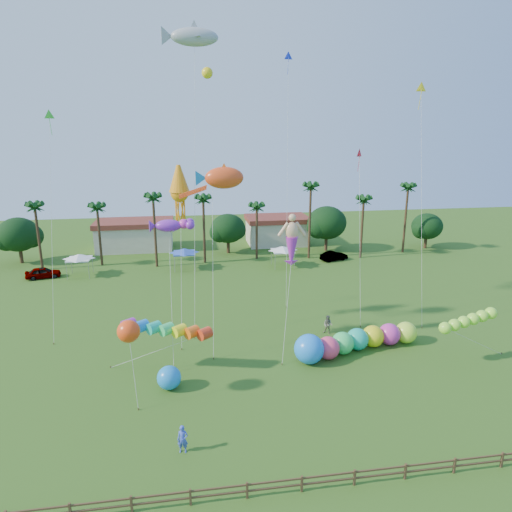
{
  "coord_description": "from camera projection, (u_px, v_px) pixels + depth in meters",
  "views": [
    {
      "loc": [
        -5.67,
        -25.94,
        18.99
      ],
      "look_at": [
        0.0,
        10.0,
        9.0
      ],
      "focal_mm": 32.0,
      "sensor_mm": 36.0,
      "label": 1
    }
  ],
  "objects": [
    {
      "name": "buildings_row",
      "position": [
        201.0,
        235.0,
        77.22
      ],
      "size": [
        35.0,
        7.0,
        4.0
      ],
      "color": "beige",
      "rests_on": "ground"
    },
    {
      "name": "ground",
      "position": [
        279.0,
        424.0,
        30.59
      ],
      "size": [
        160.0,
        160.0,
        0.0
      ],
      "primitive_type": "plane",
      "color": "#285116",
      "rests_on": "ground"
    },
    {
      "name": "delta_kite_red",
      "position": [
        359.0,
        158.0,
        45.71
      ],
      "size": [
        1.15,
        5.02,
        17.32
      ],
      "color": "red",
      "rests_on": "ground"
    },
    {
      "name": "rainbow_tube",
      "position": [
        182.0,
        335.0,
        36.01
      ],
      "size": [
        9.4,
        4.11,
        3.9
      ],
      "color": "red",
      "rests_on": "ground"
    },
    {
      "name": "delta_kite_blue",
      "position": [
        288.0,
        66.0,
        47.84
      ],
      "size": [
        1.24,
        4.26,
        27.04
      ],
      "color": "#182CD9",
      "rests_on": "ground"
    },
    {
      "name": "delta_kite_green",
      "position": [
        49.0,
        122.0,
        41.14
      ],
      "size": [
        1.27,
        4.97,
        20.88
      ],
      "color": "green",
      "rests_on": "ground"
    },
    {
      "name": "orange_ball_kite",
      "position": [
        129.0,
        331.0,
        31.87
      ],
      "size": [
        1.81,
        2.27,
        6.28
      ],
      "color": "#FF4514",
      "rests_on": "ground"
    },
    {
      "name": "car_a",
      "position": [
        43.0,
        273.0,
        60.77
      ],
      "size": [
        4.67,
        2.69,
        1.49
      ],
      "primitive_type": "imported",
      "rotation": [
        0.0,
        0.0,
        1.79
      ],
      "color": "#4C4C54",
      "rests_on": "ground"
    },
    {
      "name": "spectator_b",
      "position": [
        328.0,
        325.0,
        44.04
      ],
      "size": [
        1.13,
        1.09,
        1.84
      ],
      "primitive_type": "imported",
      "rotation": [
        0.0,
        0.0,
        -0.63
      ],
      "color": "gray",
      "rests_on": "ground"
    },
    {
      "name": "green_worm",
      "position": [
        445.0,
        328.0,
        37.44
      ],
      "size": [
        9.16,
        1.81,
        3.97
      ],
      "color": "#9BFC38",
      "rests_on": "ground"
    },
    {
      "name": "car_b",
      "position": [
        334.0,
        256.0,
        69.11
      ],
      "size": [
        4.51,
        2.7,
        1.4
      ],
      "primitive_type": "imported",
      "rotation": [
        0.0,
        0.0,
        1.88
      ],
      "color": "#4C4C54",
      "rests_on": "ground"
    },
    {
      "name": "spectator_a",
      "position": [
        183.0,
        439.0,
        27.7
      ],
      "size": [
        0.72,
        0.53,
        1.8
      ],
      "primitive_type": "imported",
      "rotation": [
        0.0,
        0.0,
        -0.16
      ],
      "color": "blue",
      "rests_on": "ground"
    },
    {
      "name": "shark_kite",
      "position": [
        195.0,
        37.0,
        41.56
      ],
      "size": [
        6.14,
        7.54,
        28.31
      ],
      "color": "#98A0A6",
      "rests_on": "ground"
    },
    {
      "name": "caterpillar_inflatable",
      "position": [
        353.0,
        341.0,
        40.24
      ],
      "size": [
        12.45,
        4.89,
        2.55
      ],
      "rotation": [
        0.0,
        0.0,
        0.25
      ],
      "color": "#E53C68",
      "rests_on": "ground"
    },
    {
      "name": "tent_row",
      "position": [
        184.0,
        252.0,
        63.56
      ],
      "size": [
        31.0,
        4.0,
        0.6
      ],
      "color": "white",
      "rests_on": "ground"
    },
    {
      "name": "merman_kite",
      "position": [
        292.0,
        243.0,
        39.97
      ],
      "size": [
        2.59,
        4.81,
        11.69
      ],
      "color": "#E1AD80",
      "rests_on": "ground"
    },
    {
      "name": "delta_kite_yellow",
      "position": [
        421.0,
        93.0,
        43.92
      ],
      "size": [
        1.22,
        4.9,
        23.58
      ],
      "color": "yellow",
      "rests_on": "ground"
    },
    {
      "name": "fence",
      "position": [
        302.0,
        482.0,
        24.71
      ],
      "size": [
        36.12,
        0.12,
        1.0
      ],
      "color": "brown",
      "rests_on": "ground"
    },
    {
      "name": "tree_line",
      "position": [
        245.0,
        228.0,
        71.9
      ],
      "size": [
        69.46,
        8.91,
        11.0
      ],
      "color": "#3A2819",
      "rests_on": "ground"
    },
    {
      "name": "fish_kite",
      "position": [
        224.0,
        178.0,
        40.55
      ],
      "size": [
        5.26,
        6.26,
        16.06
      ],
      "color": "#ED481A",
      "rests_on": "ground"
    },
    {
      "name": "blue_ball",
      "position": [
        169.0,
        378.0,
        34.59
      ],
      "size": [
        1.83,
        1.83,
        1.83
      ],
      "primitive_type": "sphere",
      "color": "#1985E7",
      "rests_on": "ground"
    },
    {
      "name": "squid_kite",
      "position": [
        180.0,
        193.0,
        41.93
      ],
      "size": [
        2.18,
        5.83,
        16.16
      ],
      "color": "orange",
      "rests_on": "ground"
    },
    {
      "name": "lobster_kite",
      "position": [
        169.0,
        226.0,
        38.22
      ],
      "size": [
        4.09,
        5.77,
        12.07
      ],
      "color": "purple",
      "rests_on": "ground"
    }
  ]
}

